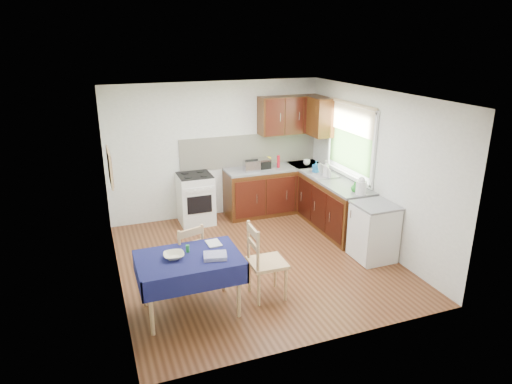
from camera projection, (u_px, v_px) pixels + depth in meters
name	position (u px, v px, depth m)	size (l,w,h in m)	color
floor	(256.00, 260.00, 6.98)	(4.20, 4.20, 0.00)	#4A2713
ceiling	(256.00, 95.00, 6.16)	(4.00, 4.20, 0.02)	white
wall_back	(216.00, 150.00, 8.43)	(4.00, 0.02, 2.50)	silver
wall_front	(327.00, 241.00, 4.71)	(4.00, 0.02, 2.50)	silver
wall_left	(112.00, 199.00, 5.91)	(0.02, 4.20, 2.50)	silver
wall_right	(374.00, 169.00, 7.24)	(0.02, 4.20, 2.50)	silver
base_cabinets	(301.00, 197.00, 8.40)	(1.90, 2.30, 0.86)	#381409
worktop_back	(275.00, 168.00, 8.63)	(1.90, 0.60, 0.04)	slate
worktop_right	(335.00, 182.00, 7.83)	(0.60, 1.70, 0.04)	slate
worktop_corner	(306.00, 165.00, 8.85)	(0.60, 0.60, 0.04)	slate
splashback	(250.00, 150.00, 8.65)	(2.70, 0.02, 0.60)	#F3E8CE
upper_cabinets	(299.00, 115.00, 8.47)	(1.20, 0.85, 0.70)	#381409
stove	(196.00, 199.00, 8.26)	(0.60, 0.61, 0.92)	white
window	(351.00, 136.00, 7.71)	(0.04, 1.48, 1.26)	#2F5020
fridge	(374.00, 232.00, 6.91)	(0.58, 0.60, 0.89)	white
corkboard	(110.00, 167.00, 6.07)	(0.04, 0.62, 0.47)	tan
dining_table	(189.00, 265.00, 5.50)	(1.24, 0.84, 0.75)	#101543
chair_far	(187.00, 255.00, 6.06)	(0.52, 0.52, 0.94)	tan
chair_near	(264.00, 259.00, 5.85)	(0.46, 0.46, 1.03)	tan
toaster	(252.00, 166.00, 8.33)	(0.29, 0.18, 0.22)	#BDBCC1
sandwich_press	(261.00, 163.00, 8.54)	(0.30, 0.26, 0.18)	black
sauce_bottle	(278.00, 162.00, 8.56)	(0.05, 0.05, 0.23)	red
yellow_packet	(267.00, 162.00, 8.67)	(0.13, 0.09, 0.17)	yellow
dish_rack	(324.00, 175.00, 8.04)	(0.46, 0.35, 0.22)	#929398
kettle	(361.00, 186.00, 7.13)	(0.17, 0.17, 0.28)	white
cup	(307.00, 162.00, 8.75)	(0.13, 0.13, 0.11)	white
soap_bottle_a	(326.00, 169.00, 7.93)	(0.12, 0.12, 0.31)	white
soap_bottle_b	(316.00, 167.00, 8.27)	(0.10, 0.10, 0.21)	#1E6DB1
soap_bottle_c	(355.00, 187.00, 7.25)	(0.12, 0.12, 0.16)	#248427
plate_bowl	(174.00, 256.00, 5.42)	(0.25, 0.25, 0.06)	beige
book	(207.00, 245.00, 5.76)	(0.17, 0.23, 0.02)	white
spice_jar	(188.00, 248.00, 5.57)	(0.04, 0.04, 0.09)	#248537
tea_towel	(215.00, 256.00, 5.43)	(0.27, 0.21, 0.05)	navy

